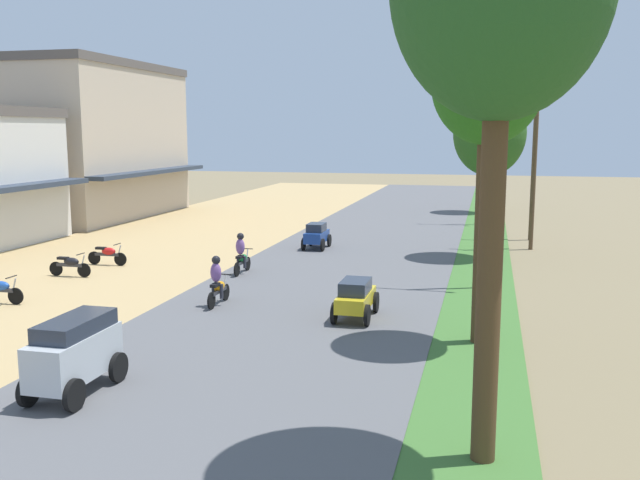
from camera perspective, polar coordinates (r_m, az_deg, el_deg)
shophouse_far at (r=48.72m, az=-18.46°, el=7.72°), size 9.12×13.93×10.10m
parked_motorbike_third at (r=25.29m, az=-24.83°, el=-3.67°), size 1.80×0.54×0.94m
parked_motorbike_fourth at (r=28.87m, az=-19.83°, el=-1.88°), size 1.80×0.54×0.94m
parked_motorbike_fifth at (r=30.83m, az=-17.06°, el=-1.08°), size 1.80×0.54×0.94m
median_tree_second at (r=18.69m, az=13.61°, el=12.10°), size 2.89×2.89×8.54m
median_tree_third at (r=31.78m, az=13.76°, el=8.45°), size 3.17×3.17×7.43m
median_tree_fourth at (r=49.65m, az=13.51°, el=8.84°), size 3.14×3.14×7.84m
streetlamp_near at (r=25.48m, az=13.67°, el=6.18°), size 3.16×0.20×7.87m
streetlamp_mid at (r=43.39m, az=13.78°, el=7.31°), size 3.16×0.20×8.00m
utility_pole_near at (r=37.97m, az=17.17°, el=6.61°), size 1.80×0.20×8.47m
utility_pole_far at (r=34.85m, az=17.27°, el=7.13°), size 1.80×0.20×9.31m
car_van_silver at (r=16.02m, az=-19.52°, el=-8.62°), size 1.19×2.41×1.67m
car_sedan_yellow at (r=21.12m, az=2.95°, el=-4.69°), size 1.10×2.26×1.19m
car_hatchback_blue at (r=33.52m, az=-0.28°, el=0.43°), size 1.04×2.00×1.23m
motorbike_foreground_rider at (r=22.84m, az=-8.41°, el=-3.43°), size 0.54×1.80×1.66m
motorbike_ahead_second at (r=27.73m, az=-6.46°, el=-1.20°), size 0.54×1.80×1.66m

